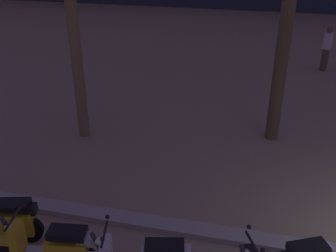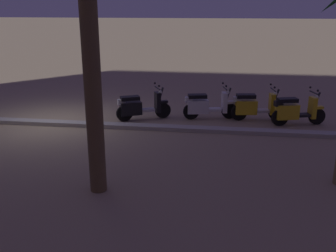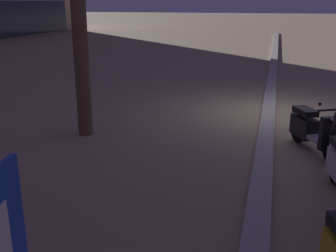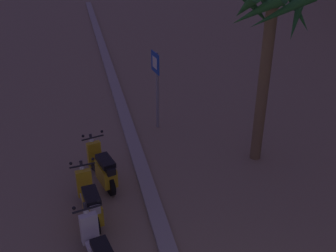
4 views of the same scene
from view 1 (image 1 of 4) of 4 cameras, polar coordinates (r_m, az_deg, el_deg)
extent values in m
cylinder|color=black|center=(7.73, -19.33, -13.84)|extent=(0.53, 0.23, 0.52)
cube|color=gold|center=(7.69, -21.15, -12.67)|extent=(0.74, 0.49, 0.46)
cube|color=black|center=(7.46, -21.47, -10.50)|extent=(0.66, 0.45, 0.12)
cube|color=black|center=(7.43, -19.27, -11.21)|extent=(0.28, 0.26, 0.16)
cube|color=gold|center=(6.89, -14.08, -16.88)|extent=(0.72, 0.41, 0.45)
cube|color=black|center=(6.64, -14.27, -14.64)|extent=(0.64, 0.38, 0.12)
cube|color=gold|center=(7.11, -20.74, -15.25)|extent=(0.19, 0.36, 0.66)
cube|color=gold|center=(7.18, -22.09, -15.03)|extent=(0.34, 0.20, 0.08)
cylinder|color=#333338|center=(7.04, -21.55, -14.24)|extent=(0.29, 0.11, 0.69)
cylinder|color=black|center=(6.81, -21.40, -12.30)|extent=(0.12, 0.56, 0.04)
sphere|color=white|center=(6.94, -21.96, -13.09)|extent=(0.12, 0.12, 0.12)
cube|color=silver|center=(6.63, -11.80, -15.57)|extent=(0.27, 0.23, 0.16)
sphere|color=black|center=(6.57, -22.29, -12.79)|extent=(0.07, 0.07, 0.07)
sphere|color=black|center=(6.90, -20.59, -10.33)|extent=(0.07, 0.07, 0.07)
cube|color=black|center=(6.27, -0.53, -16.98)|extent=(0.65, 0.42, 0.12)
cylinder|color=#333338|center=(6.42, -9.65, -17.12)|extent=(0.29, 0.13, 0.69)
cylinder|color=black|center=(6.19, -9.13, -15.04)|extent=(0.16, 0.56, 0.04)
sphere|color=white|center=(6.30, -9.97, -15.93)|extent=(0.12, 0.12, 0.12)
cube|color=white|center=(6.34, 2.13, -17.64)|extent=(0.28, 0.25, 0.16)
sphere|color=black|center=(5.93, -9.40, -15.73)|extent=(0.07, 0.07, 0.07)
sphere|color=black|center=(6.28, -8.68, -12.77)|extent=(0.07, 0.07, 0.07)
cube|color=black|center=(6.63, 19.49, -16.23)|extent=(0.67, 0.53, 0.12)
cylinder|color=black|center=(6.08, 12.16, -16.31)|extent=(0.28, 0.52, 0.04)
cube|color=silver|center=(6.83, 21.45, -16.28)|extent=(0.30, 0.28, 0.16)
sphere|color=black|center=(5.85, 13.44, -16.94)|extent=(0.07, 0.07, 0.07)
sphere|color=black|center=(6.16, 11.54, -14.00)|extent=(0.07, 0.07, 0.07)
cylinder|color=brown|center=(9.99, 16.55, 13.43)|extent=(0.33, 0.33, 5.91)
cylinder|color=olive|center=(10.24, -13.00, 9.46)|extent=(0.28, 0.28, 4.29)
cylinder|color=brown|center=(16.64, 21.53, 8.84)|extent=(0.26, 0.26, 0.87)
cylinder|color=silver|center=(16.45, 21.97, 11.28)|extent=(0.34, 0.34, 0.62)
sphere|color=brown|center=(16.35, 22.23, 12.70)|extent=(0.24, 0.24, 0.24)
camera|label=2|loc=(16.75, 7.44, 21.68)|focal=41.23mm
camera|label=3|loc=(9.77, -40.36, 7.98)|focal=43.55mm
camera|label=4|loc=(6.07, 64.39, 20.96)|focal=43.71mm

